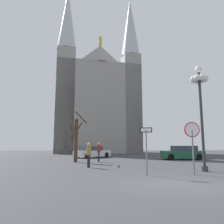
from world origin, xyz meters
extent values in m
plane|color=#38383D|center=(0.00, 0.00, 0.00)|extent=(120.00, 120.00, 0.00)
cube|color=gray|center=(-2.22, 37.82, 8.91)|extent=(17.98, 13.15, 17.81)
pyramid|color=gray|center=(-1.62, 33.35, 19.56)|extent=(6.05, 2.76, 3.50)
cylinder|color=gold|center=(-1.62, 33.35, 22.21)|extent=(0.70, 0.70, 1.80)
cube|color=gray|center=(-8.26, 33.19, 10.04)|extent=(3.88, 3.88, 20.07)
cone|color=#B7BAC1|center=(-8.26, 33.19, 26.63)|extent=(3.80, 3.80, 13.11)
cube|color=gray|center=(4.83, 34.95, 10.04)|extent=(3.88, 3.88, 20.07)
cone|color=#B7BAC1|center=(4.83, 34.95, 26.63)|extent=(3.80, 3.80, 13.11)
cylinder|color=slate|center=(1.85, 2.53, 1.11)|extent=(0.08, 0.08, 2.22)
cylinder|color=red|center=(1.85, 2.53, 2.26)|extent=(0.78, 0.13, 0.78)
cylinder|color=white|center=(1.85, 2.51, 2.26)|extent=(0.68, 0.09, 0.69)
cylinder|color=slate|center=(-0.53, 2.62, 1.11)|extent=(0.07, 0.07, 2.23)
cube|color=black|center=(-0.53, 2.62, 2.23)|extent=(0.59, 0.24, 0.25)
cube|color=white|center=(-0.53, 2.61, 2.23)|extent=(0.49, 0.19, 0.18)
cylinder|color=#2D3833|center=(3.18, 3.98, 2.91)|extent=(0.16, 0.16, 5.83)
cylinder|color=#2D3833|center=(3.18, 3.98, 0.15)|extent=(0.36, 0.36, 0.30)
sphere|color=white|center=(3.18, 3.98, 6.04)|extent=(0.42, 0.42, 0.42)
sphere|color=white|center=(3.53, 3.98, 5.44)|extent=(0.37, 0.37, 0.37)
cylinder|color=#2D3833|center=(3.35, 3.98, 5.44)|extent=(0.05, 0.35, 0.05)
sphere|color=white|center=(3.42, 4.23, 5.44)|extent=(0.37, 0.37, 0.37)
cylinder|color=#2D3833|center=(3.30, 4.10, 5.44)|extent=(0.28, 0.28, 0.05)
sphere|color=white|center=(3.18, 4.33, 5.44)|extent=(0.37, 0.37, 0.37)
cylinder|color=#2D3833|center=(3.18, 4.16, 5.44)|extent=(0.35, 0.05, 0.05)
sphere|color=white|center=(2.93, 4.23, 5.44)|extent=(0.37, 0.37, 0.37)
cylinder|color=#2D3833|center=(3.05, 4.10, 5.44)|extent=(0.28, 0.28, 0.05)
sphere|color=white|center=(2.82, 3.98, 5.44)|extent=(0.37, 0.37, 0.37)
cylinder|color=#2D3833|center=(3.00, 3.98, 5.44)|extent=(0.05, 0.35, 0.05)
sphere|color=white|center=(2.93, 3.73, 5.44)|extent=(0.37, 0.37, 0.37)
cylinder|color=#2D3833|center=(3.05, 3.86, 5.44)|extent=(0.28, 0.28, 0.05)
sphere|color=white|center=(3.18, 3.63, 5.44)|extent=(0.37, 0.37, 0.37)
cylinder|color=#2D3833|center=(3.18, 3.80, 5.44)|extent=(0.35, 0.05, 0.05)
sphere|color=white|center=(3.42, 3.73, 5.44)|extent=(0.37, 0.37, 0.37)
cylinder|color=#2D3833|center=(3.30, 3.86, 5.44)|extent=(0.28, 0.28, 0.05)
cylinder|color=#473323|center=(-4.61, 11.81, 1.93)|extent=(0.33, 0.33, 3.86)
cylinder|color=#473323|center=(-4.73, 12.10, 2.41)|extent=(0.69, 0.36, 0.62)
cylinder|color=#473323|center=(-4.88, 11.68, 3.15)|extent=(0.40, 0.65, 0.71)
cylinder|color=#473323|center=(-4.99, 11.95, 2.42)|extent=(0.41, 0.84, 0.57)
cylinder|color=#473323|center=(-4.94, 12.07, 3.09)|extent=(0.64, 0.76, 0.52)
cylinder|color=#473323|center=(-4.20, 11.34, 3.95)|extent=(1.08, 0.96, 1.03)
cylinder|color=#473323|center=(-4.47, 12.17, 3.00)|extent=(0.84, 0.43, 1.18)
cube|color=silver|center=(-3.04, 19.08, 0.51)|extent=(4.67, 4.33, 0.71)
cube|color=#333D47|center=(-3.22, 18.93, 1.13)|extent=(3.01, 2.90, 0.53)
cylinder|color=black|center=(-2.38, 20.71, 0.32)|extent=(0.63, 0.58, 0.64)
cylinder|color=black|center=(-1.33, 19.46, 0.32)|extent=(0.63, 0.58, 0.64)
cylinder|color=black|center=(-4.76, 18.70, 0.32)|extent=(0.63, 0.58, 0.64)
cylinder|color=black|center=(-3.71, 17.45, 0.32)|extent=(0.63, 0.58, 0.64)
cube|color=#1E5B38|center=(6.39, 14.60, 0.53)|extent=(4.39, 2.16, 0.75)
cube|color=#333D47|center=(6.60, 14.59, 1.17)|extent=(2.50, 1.84, 0.53)
cylinder|color=black|center=(4.88, 13.87, 0.32)|extent=(0.65, 0.27, 0.64)
cylinder|color=black|center=(5.01, 15.54, 0.32)|extent=(0.65, 0.27, 0.64)
cylinder|color=black|center=(7.78, 13.66, 0.32)|extent=(0.65, 0.27, 0.64)
cylinder|color=black|center=(7.90, 15.33, 0.32)|extent=(0.65, 0.27, 0.64)
cylinder|color=black|center=(-2.55, 11.93, 0.43)|extent=(0.12, 0.12, 0.85)
cylinder|color=black|center=(-2.57, 11.77, 0.43)|extent=(0.12, 0.12, 0.85)
cylinder|color=maroon|center=(-2.56, 11.85, 1.17)|extent=(0.32, 0.32, 0.64)
sphere|color=tan|center=(-2.56, 11.85, 1.61)|extent=(0.23, 0.23, 0.23)
cylinder|color=black|center=(-3.39, 6.77, 0.41)|extent=(0.12, 0.12, 0.81)
cylinder|color=black|center=(-3.45, 6.91, 0.41)|extent=(0.12, 0.12, 0.81)
cylinder|color=olive|center=(-3.42, 6.84, 1.12)|extent=(0.32, 0.32, 0.61)
sphere|color=tan|center=(-3.42, 6.84, 1.53)|extent=(0.22, 0.22, 0.22)
camera|label=1|loc=(-3.33, -8.29, 1.45)|focal=35.29mm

